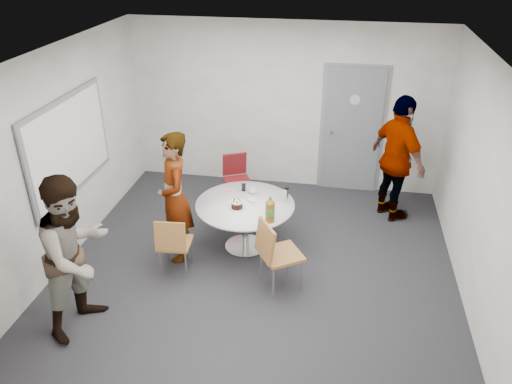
% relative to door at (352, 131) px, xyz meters
% --- Properties ---
extents(floor, '(5.00, 5.00, 0.00)m').
position_rel_door_xyz_m(floor, '(-1.10, -2.48, -1.03)').
color(floor, black).
rests_on(floor, ground).
extents(ceiling, '(5.00, 5.00, 0.00)m').
position_rel_door_xyz_m(ceiling, '(-1.10, -2.48, 1.67)').
color(ceiling, silver).
rests_on(ceiling, wall_back).
extents(wall_back, '(5.00, 0.00, 5.00)m').
position_rel_door_xyz_m(wall_back, '(-1.10, 0.02, 0.32)').
color(wall_back, '#B4B3AB').
rests_on(wall_back, floor).
extents(wall_left, '(0.00, 5.00, 5.00)m').
position_rel_door_xyz_m(wall_left, '(-3.60, -2.48, 0.32)').
color(wall_left, '#B4B3AB').
rests_on(wall_left, floor).
extents(wall_right, '(0.00, 5.00, 5.00)m').
position_rel_door_xyz_m(wall_right, '(1.40, -2.48, 0.32)').
color(wall_right, '#B4B3AB').
rests_on(wall_right, floor).
extents(wall_front, '(5.00, 0.00, 5.00)m').
position_rel_door_xyz_m(wall_front, '(-1.10, -4.98, 0.32)').
color(wall_front, '#B4B3AB').
rests_on(wall_front, floor).
extents(door, '(1.02, 0.17, 2.12)m').
position_rel_door_xyz_m(door, '(0.00, 0.00, 0.00)').
color(door, slate).
rests_on(door, wall_back).
extents(whiteboard, '(0.04, 1.90, 1.25)m').
position_rel_door_xyz_m(whiteboard, '(-3.56, -2.28, 0.42)').
color(whiteboard, gray).
rests_on(whiteboard, wall_left).
extents(table, '(1.31, 1.31, 1.03)m').
position_rel_door_xyz_m(table, '(-1.31, -2.06, -0.43)').
color(table, white).
rests_on(table, floor).
extents(chair_near_left, '(0.43, 0.46, 0.83)m').
position_rel_door_xyz_m(chair_near_left, '(-2.09, -2.80, -0.52)').
color(chair_near_left, brown).
rests_on(chair_near_left, floor).
extents(chair_near_right, '(0.64, 0.63, 0.94)m').
position_rel_door_xyz_m(chair_near_right, '(-0.83, -2.86, -0.45)').
color(chair_near_right, brown).
rests_on(chair_near_right, floor).
extents(chair_far, '(0.53, 0.55, 0.82)m').
position_rel_door_xyz_m(chair_far, '(-1.72, -0.84, -0.53)').
color(chair_far, maroon).
rests_on(chair_far, floor).
extents(person_main, '(0.66, 0.76, 1.74)m').
position_rel_door_xyz_m(person_main, '(-2.18, -2.37, -0.15)').
color(person_main, '#A5C6EA').
rests_on(person_main, floor).
extents(person_left, '(0.91, 1.04, 1.81)m').
position_rel_door_xyz_m(person_left, '(-2.78, -3.78, -0.12)').
color(person_left, white).
rests_on(person_left, floor).
extents(person_right, '(0.99, 1.18, 1.89)m').
position_rel_door_xyz_m(person_right, '(0.66, -0.83, -0.08)').
color(person_right, black).
rests_on(person_right, floor).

